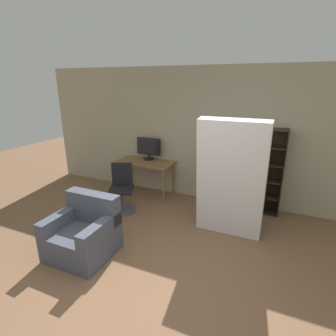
# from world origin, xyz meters

# --- Properties ---
(ground_plane) EXTENTS (16.00, 16.00, 0.00)m
(ground_plane) POSITION_xyz_m (0.00, 0.00, 0.00)
(ground_plane) COLOR brown
(wall_back) EXTENTS (8.00, 0.06, 2.70)m
(wall_back) POSITION_xyz_m (0.00, 3.04, 1.35)
(wall_back) COLOR tan
(wall_back) RESTS_ON ground
(desk) EXTENTS (1.24, 0.64, 0.75)m
(desk) POSITION_xyz_m (-1.43, 2.69, 0.65)
(desk) COLOR brown
(desk) RESTS_ON ground
(monitor) EXTENTS (0.57, 0.23, 0.48)m
(monitor) POSITION_xyz_m (-1.42, 2.88, 1.02)
(monitor) COLOR black
(monitor) RESTS_ON desk
(office_chair) EXTENTS (0.58, 0.58, 0.91)m
(office_chair) POSITION_xyz_m (-1.48, 1.84, 0.37)
(office_chair) COLOR #4C4C51
(office_chair) RESTS_ON ground
(bookshelf) EXTENTS (0.65, 0.33, 1.61)m
(bookshelf) POSITION_xyz_m (0.93, 2.88, 0.82)
(bookshelf) COLOR #2D2319
(bookshelf) RESTS_ON ground
(mattress_near) EXTENTS (1.04, 0.42, 1.90)m
(mattress_near) POSITION_xyz_m (0.59, 1.79, 0.95)
(mattress_near) COLOR silver
(mattress_near) RESTS_ON ground
(armchair) EXTENTS (0.85, 0.80, 0.85)m
(armchair) POSITION_xyz_m (-1.22, 0.45, 0.32)
(armchair) COLOR #474C5B
(armchair) RESTS_ON ground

